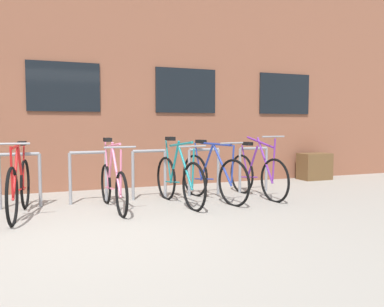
# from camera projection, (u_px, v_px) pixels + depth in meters

# --- Properties ---
(ground_plane) EXTENTS (42.00, 42.00, 0.00)m
(ground_plane) POSITION_uv_depth(u_px,v_px,m) (86.00, 236.00, 4.51)
(ground_plane) COLOR #9E998E
(storefront_building) EXTENTS (28.00, 6.87, 5.32)m
(storefront_building) POSITION_uv_depth(u_px,v_px,m) (55.00, 71.00, 10.46)
(storefront_building) COLOR brown
(storefront_building) RESTS_ON ground
(bike_rack) EXTENTS (6.61, 0.05, 0.84)m
(bike_rack) POSITION_uv_depth(u_px,v_px,m) (88.00, 171.00, 6.33)
(bike_rack) COLOR gray
(bike_rack) RESTS_ON ground
(bicycle_teal) EXTENTS (0.44, 1.75, 1.08)m
(bicycle_teal) POSITION_uv_depth(u_px,v_px,m) (179.00, 179.00, 6.26)
(bicycle_teal) COLOR black
(bicycle_teal) RESTS_ON ground
(bicycle_purple) EXTENTS (0.44, 1.68, 1.09)m
(bicycle_purple) POSITION_uv_depth(u_px,v_px,m) (257.00, 174.00, 6.89)
(bicycle_purple) COLOR black
(bicycle_purple) RESTS_ON ground
(bicycle_pink) EXTENTS (0.44, 1.68, 1.07)m
(bicycle_pink) POSITION_uv_depth(u_px,v_px,m) (113.00, 184.00, 5.90)
(bicycle_pink) COLOR black
(bicycle_pink) RESTS_ON ground
(bicycle_red) EXTENTS (0.44, 1.83, 1.05)m
(bicycle_red) POSITION_uv_depth(u_px,v_px,m) (19.00, 186.00, 5.49)
(bicycle_red) COLOR black
(bicycle_red) RESTS_ON ground
(bicycle_blue) EXTENTS (0.54, 1.77, 1.01)m
(bicycle_blue) POSITION_uv_depth(u_px,v_px,m) (213.00, 176.00, 6.58)
(bicycle_blue) COLOR black
(bicycle_blue) RESTS_ON ground
(planter_box) EXTENTS (0.70, 0.44, 0.60)m
(planter_box) POSITION_uv_depth(u_px,v_px,m) (314.00, 166.00, 9.10)
(planter_box) COLOR brown
(planter_box) RESTS_ON ground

